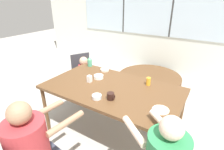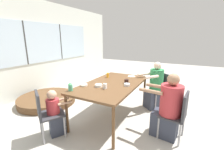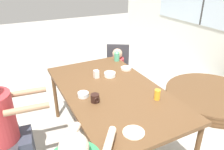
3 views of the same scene
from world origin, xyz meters
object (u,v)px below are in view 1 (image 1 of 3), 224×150
object	(u,v)px
chair_for_toddler	(82,71)
folded_table_stack	(149,79)
bowl_white_shallow	(105,70)
bowl_cereal	(97,97)
person_toddler	(85,79)
milk_carton_small	(89,79)
bowl_fruit	(99,77)
coffee_mug	(111,96)
juice_glass	(148,81)
sippy_cup	(90,62)

from	to	relation	value
chair_for_toddler	folded_table_stack	bearing A→B (deg)	171.29
bowl_white_shallow	bowl_cereal	xyz separation A→B (m)	(0.40, -0.76, 0.01)
chair_for_toddler	bowl_cereal	xyz separation A→B (m)	(1.13, -1.02, 0.30)
chair_for_toddler	bowl_white_shallow	size ratio (longest dim) A/B	6.08
person_toddler	bowl_white_shallow	distance (m)	0.74
milk_carton_small	bowl_fruit	xyz separation A→B (m)	(0.04, 0.17, -0.02)
coffee_mug	juice_glass	bearing A→B (deg)	67.35
coffee_mug	juice_glass	xyz separation A→B (m)	(0.24, 0.58, 0.01)
coffee_mug	milk_carton_small	xyz separation A→B (m)	(-0.50, 0.23, 0.01)
bowl_cereal	bowl_fruit	world-z (taller)	bowl_fruit
milk_carton_small	folded_table_stack	xyz separation A→B (m)	(0.23, 1.93, -0.73)
person_toddler	bowl_cereal	distance (m)	1.43
chair_for_toddler	sippy_cup	bearing A→B (deg)	90.94
bowl_cereal	folded_table_stack	size ratio (longest dim) A/B	0.08
milk_carton_small	folded_table_stack	world-z (taller)	milk_carton_small
juice_glass	bowl_cereal	size ratio (longest dim) A/B	0.96
sippy_cup	bowl_fruit	world-z (taller)	sippy_cup
juice_glass	bowl_cereal	distance (m)	0.77
bowl_cereal	chair_for_toddler	bearing A→B (deg)	137.81
coffee_mug	milk_carton_small	bearing A→B (deg)	155.37
chair_for_toddler	sippy_cup	xyz separation A→B (m)	(0.40, -0.23, 0.35)
bowl_fruit	sippy_cup	bearing A→B (deg)	142.48
sippy_cup	bowl_white_shallow	xyz separation A→B (m)	(0.34, -0.04, -0.07)
coffee_mug	bowl_white_shallow	bearing A→B (deg)	128.72
person_toddler	bowl_cereal	xyz separation A→B (m)	(0.99, -0.94, 0.41)
chair_for_toddler	bowl_fruit	world-z (taller)	chair_for_toddler
chair_for_toddler	folded_table_stack	size ratio (longest dim) A/B	0.58
sippy_cup	bowl_cereal	size ratio (longest dim) A/B	1.42
bowl_white_shallow	bowl_fruit	bearing A→B (deg)	-73.29
person_toddler	juice_glass	size ratio (longest dim) A/B	7.69
coffee_mug	bowl_white_shallow	distance (m)	0.88
juice_glass	folded_table_stack	world-z (taller)	juice_glass
person_toddler	coffee_mug	size ratio (longest dim) A/B	9.02
coffee_mug	folded_table_stack	size ratio (longest dim) A/B	0.06
folded_table_stack	bowl_cereal	bearing A→B (deg)	-86.92
juice_glass	folded_table_stack	distance (m)	1.81
juice_glass	milk_carton_small	bearing A→B (deg)	-154.55
chair_for_toddler	person_toddler	xyz separation A→B (m)	(0.14, -0.08, -0.11)
coffee_mug	sippy_cup	xyz separation A→B (m)	(-0.88, 0.72, 0.04)
coffee_mug	bowl_fruit	world-z (taller)	coffee_mug
chair_for_toddler	person_toddler	size ratio (longest dim) A/B	1.00
sippy_cup	chair_for_toddler	bearing A→B (deg)	149.76
sippy_cup	milk_carton_small	bearing A→B (deg)	-52.02
bowl_fruit	folded_table_stack	size ratio (longest dim) A/B	0.10
milk_carton_small	folded_table_stack	distance (m)	2.07
coffee_mug	bowl_cereal	bearing A→B (deg)	-154.92
bowl_fruit	milk_carton_small	bearing A→B (deg)	-103.16
person_toddler	sippy_cup	bearing A→B (deg)	91.45
coffee_mug	juice_glass	distance (m)	0.63
coffee_mug	bowl_white_shallow	world-z (taller)	coffee_mug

